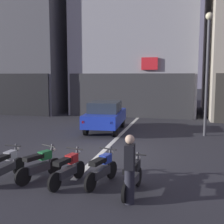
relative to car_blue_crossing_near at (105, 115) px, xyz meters
name	(u,v)px	position (x,y,z in m)	size (l,w,h in m)	color
ground_plane	(101,154)	(1.00, -4.52, -0.89)	(120.00, 120.00, 0.00)	#2B2B30
lane_centre_line	(128,127)	(1.00, 1.48, -0.88)	(0.20, 18.00, 0.01)	silver
building_corner_left	(26,38)	(-9.99, 9.35, 5.61)	(9.18, 9.42, 13.01)	#56565B
car_blue_crossing_near	(105,115)	(0.00, 0.00, 0.00)	(2.02, 4.20, 1.64)	black
street_lamp	(208,61)	(5.22, -0.05, 2.86)	(0.36, 0.36, 6.07)	#47474C
motorcycle_silver_row_leftmost	(6,165)	(-0.89, -7.95, -0.43)	(0.55, 1.67, 0.98)	black
motorcycle_green_row_left_mid	(40,165)	(0.05, -7.69, -0.43)	(0.76, 1.56, 0.98)	black
motorcycle_red_row_centre	(68,169)	(0.98, -7.85, -0.43)	(0.59, 1.64, 0.98)	black
motorcycle_blue_row_right_mid	(102,169)	(1.91, -7.64, -0.43)	(0.62, 1.63, 0.98)	black
motorcycle_black_row_rightmost	(133,176)	(2.84, -8.05, -0.43)	(0.55, 1.67, 0.98)	black
person_by_motorcycles	(130,169)	(2.86, -8.65, -0.03)	(0.24, 0.37, 1.67)	#23232D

